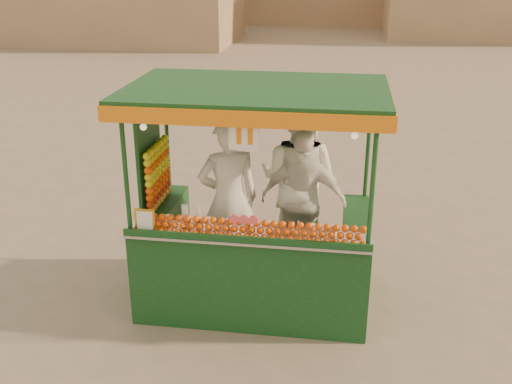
# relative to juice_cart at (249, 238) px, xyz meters

# --- Properties ---
(ground) EXTENTS (90.00, 90.00, 0.00)m
(ground) POSITION_rel_juice_cart_xyz_m (0.15, 0.13, -0.77)
(ground) COLOR #6C5C4D
(ground) RESTS_ON ground
(juice_cart) EXTENTS (2.62, 1.70, 2.38)m
(juice_cart) POSITION_rel_juice_cart_xyz_m (0.00, 0.00, 0.00)
(juice_cart) COLOR #0E3513
(juice_cart) RESTS_ON ground
(vendor_left) EXTENTS (0.77, 0.65, 1.78)m
(vendor_left) POSITION_rel_juice_cart_xyz_m (-0.22, 0.07, 0.40)
(vendor_left) COLOR beige
(vendor_left) RESTS_ON ground
(vendor_middle) EXTENTS (1.10, 0.97, 1.91)m
(vendor_middle) POSITION_rel_juice_cart_xyz_m (0.47, 0.60, 0.46)
(vendor_middle) COLOR white
(vendor_middle) RESTS_ON ground
(vendor_right) EXTENTS (0.97, 0.48, 1.60)m
(vendor_right) POSITION_rel_juice_cart_xyz_m (0.55, 0.40, 0.31)
(vendor_right) COLOR white
(vendor_right) RESTS_ON ground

